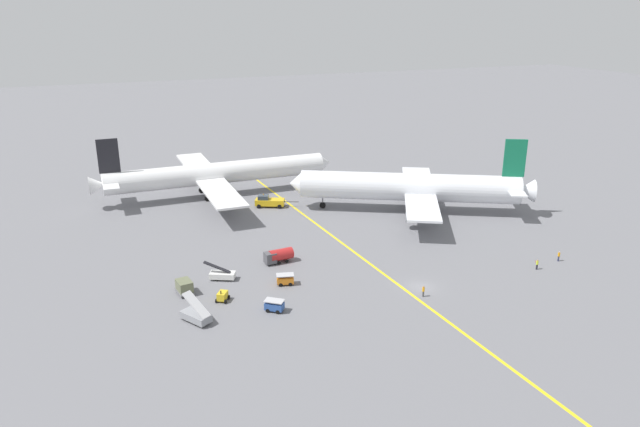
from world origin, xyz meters
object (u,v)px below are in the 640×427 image
(gse_baggage_cart_near_cluster, at_px, (285,279))
(gse_container_dolly_flat, at_px, (184,287))
(pushback_tug, at_px, (269,201))
(gse_baggage_cart_trailing, at_px, (274,306))
(airliner_at_gate_left, at_px, (216,174))
(gse_gpu_cart_small, at_px, (222,296))
(ground_crew_wing_walker_right, at_px, (559,256))
(gse_fuel_bowser_stubby, at_px, (278,255))
(airliner_being_pushed, at_px, (411,187))
(ground_crew_marshaller_foreground, at_px, (423,291))
(ground_crew_ramp_agent_by_cones, at_px, (537,264))
(gse_belt_loader_portside, at_px, (222,275))
(gse_stair_truck_yellow, at_px, (196,315))

(gse_baggage_cart_near_cluster, bearing_deg, gse_container_dolly_flat, 169.70)
(pushback_tug, xyz_separation_m, gse_baggage_cart_trailing, (-13.44, -45.43, -0.37))
(airliner_at_gate_left, bearing_deg, pushback_tug, -54.89)
(gse_gpu_cart_small, height_order, ground_crew_wing_walker_right, gse_gpu_cart_small)
(pushback_tug, relative_size, gse_fuel_bowser_stubby, 1.82)
(airliner_being_pushed, distance_m, ground_crew_marshaller_foreground, 40.06)
(airliner_at_gate_left, distance_m, gse_gpu_cart_small, 53.22)
(pushback_tug, xyz_separation_m, gse_baggage_cart_near_cluster, (-9.22, -37.87, -0.37))
(gse_baggage_cart_trailing, relative_size, ground_crew_wing_walker_right, 1.77)
(airliner_at_gate_left, xyz_separation_m, ground_crew_ramp_agent_by_cones, (39.92, -60.51, -4.28))
(gse_baggage_cart_trailing, height_order, ground_crew_ramp_agent_by_cones, ground_crew_ramp_agent_by_cones)
(gse_gpu_cart_small, height_order, gse_belt_loader_portside, gse_belt_loader_portside)
(airliner_being_pushed, relative_size, gse_gpu_cart_small, 17.96)
(gse_gpu_cart_small, bearing_deg, pushback_tug, 63.68)
(gse_belt_loader_portside, xyz_separation_m, gse_fuel_bowser_stubby, (10.37, 2.91, 0.51))
(pushback_tug, distance_m, gse_belt_loader_portside, 36.98)
(gse_baggage_cart_near_cluster, height_order, gse_stair_truck_yellow, gse_stair_truck_yellow)
(gse_baggage_cart_near_cluster, distance_m, ground_crew_ramp_agent_by_cones, 41.75)
(gse_belt_loader_portside, distance_m, ground_crew_wing_walker_right, 56.87)
(pushback_tug, bearing_deg, airliner_being_pushed, -27.80)
(airliner_being_pushed, relative_size, gse_stair_truck_yellow, 9.68)
(airliner_at_gate_left, relative_size, gse_fuel_bowser_stubby, 11.02)
(gse_container_dolly_flat, bearing_deg, gse_baggage_cart_trailing, -43.40)
(airliner_at_gate_left, distance_m, ground_crew_wing_walker_right, 74.91)
(gse_baggage_cart_near_cluster, xyz_separation_m, ground_crew_wing_walker_right, (46.28, -8.95, 0.06))
(ground_crew_ramp_agent_by_cones, bearing_deg, airliner_being_pushed, 97.27)
(gse_gpu_cart_small, distance_m, gse_baggage_cart_trailing, 8.49)
(airliner_being_pushed, xyz_separation_m, gse_baggage_cart_trailing, (-40.34, -31.25, -4.42))
(airliner_being_pushed, distance_m, ground_crew_wing_walker_right, 34.46)
(gse_belt_loader_portside, bearing_deg, ground_crew_wing_walker_right, -14.75)
(gse_belt_loader_portside, distance_m, gse_baggage_cart_trailing, 13.85)
(ground_crew_marshaller_foreground, distance_m, ground_crew_wing_walker_right, 28.58)
(gse_baggage_cart_trailing, bearing_deg, gse_container_dolly_flat, 136.60)
(airliner_at_gate_left, height_order, gse_baggage_cart_near_cluster, airliner_at_gate_left)
(pushback_tug, relative_size, gse_baggage_cart_near_cluster, 3.01)
(gse_container_dolly_flat, bearing_deg, ground_crew_marshaller_foreground, -23.65)
(ground_crew_ramp_agent_by_cones, bearing_deg, gse_baggage_cart_trailing, 176.50)
(gse_container_dolly_flat, distance_m, ground_crew_marshaller_foreground, 35.97)
(gse_gpu_cart_small, bearing_deg, gse_container_dolly_flat, 137.00)
(airliner_being_pushed, distance_m, gse_baggage_cart_near_cluster, 43.42)
(airliner_at_gate_left, bearing_deg, gse_fuel_bowser_stubby, -88.47)
(ground_crew_wing_walker_right, distance_m, ground_crew_ramp_agent_by_cones, 5.98)
(gse_baggage_cart_trailing, xyz_separation_m, ground_crew_wing_walker_right, (50.50, -1.39, 0.06))
(gse_gpu_cart_small, height_order, ground_crew_marshaller_foreground, gse_gpu_cart_small)
(ground_crew_marshaller_foreground, bearing_deg, gse_container_dolly_flat, 156.35)
(airliner_being_pushed, distance_m, gse_gpu_cart_small, 53.14)
(gse_stair_truck_yellow, xyz_separation_m, ground_crew_marshaller_foreground, (32.98, -5.25, -0.11))
(airliner_at_gate_left, relative_size, gse_stair_truck_yellow, 11.36)
(gse_container_dolly_flat, relative_size, gse_stair_truck_yellow, 0.71)
(airliner_being_pushed, relative_size, gse_baggage_cart_near_cluster, 15.54)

